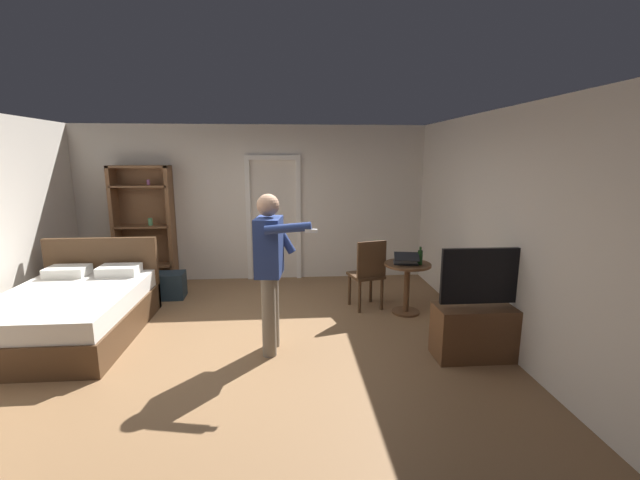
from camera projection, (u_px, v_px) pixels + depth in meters
ground_plane at (239, 345)px, 4.75m from camera, size 6.43×6.43×0.00m
wall_back at (254, 204)px, 7.16m from camera, size 6.09×0.12×2.63m
wall_right at (501, 228)px, 4.72m from camera, size 0.12×5.59×2.63m
doorway_frame at (273, 209)px, 7.13m from camera, size 0.93×0.08×2.13m
bed at (73, 311)px, 4.96m from camera, size 1.49×2.01×1.02m
bookshelf at (144, 221)px, 6.86m from camera, size 0.95×0.32×1.97m
tv_flatscreen at (484, 325)px, 4.41m from camera, size 1.04×0.40×1.20m
side_table at (407, 280)px, 5.64m from camera, size 0.62×0.62×0.70m
laptop at (406, 260)px, 5.54m from camera, size 0.38×0.38×0.17m
bottle_on_table at (420, 257)px, 5.51m from camera, size 0.06×0.06×0.24m
wooden_chair at (368, 272)px, 5.77m from camera, size 0.52×0.52×0.99m
person_blue_shirt at (270, 262)px, 4.43m from camera, size 0.64×0.62×1.73m
suitcase_dark at (169, 285)px, 6.31m from camera, size 0.47×0.39×0.39m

